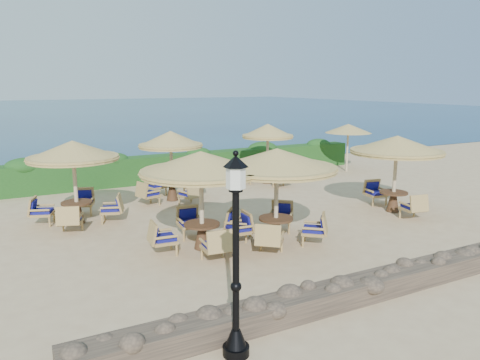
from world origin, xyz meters
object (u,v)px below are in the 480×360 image
extra_parasol (348,129)px  cafe_set_4 (171,156)px  lamp_post (236,266)px  cafe_set_2 (396,153)px  cafe_set_0 (201,179)px  cafe_set_1 (277,174)px  cafe_set_5 (268,144)px  cafe_set_3 (74,167)px

extra_parasol → cafe_set_4: bearing=-170.7°
lamp_post → cafe_set_2: lamp_post is taller
cafe_set_2 → cafe_set_0: bearing=-177.4°
cafe_set_0 → cafe_set_1: bearing=-12.8°
extra_parasol → cafe_set_0: (-11.07, -7.08, -0.25)m
extra_parasol → cafe_set_4: size_ratio=0.83×
extra_parasol → cafe_set_1: bearing=-140.1°
cafe_set_5 → cafe_set_0: bearing=-132.7°
extra_parasol → cafe_set_5: bearing=-173.3°
cafe_set_2 → cafe_set_3: same height
cafe_set_0 → cafe_set_2: bearing=2.6°
cafe_set_1 → cafe_set_4: bearing=98.8°
cafe_set_0 → extra_parasol: bearing=32.6°
lamp_post → cafe_set_0: lamp_post is taller
cafe_set_1 → cafe_set_2: bearing=8.5°
extra_parasol → cafe_set_1: cafe_set_1 is taller
extra_parasol → cafe_set_4: cafe_set_4 is taller
cafe_set_1 → cafe_set_4: same height
cafe_set_5 → lamp_post: bearing=-123.4°
extra_parasol → cafe_set_5: 5.13m
lamp_post → cafe_set_4: size_ratio=1.15×
cafe_set_3 → cafe_set_5: size_ratio=1.04×
cafe_set_5 → cafe_set_3: bearing=-163.9°
extra_parasol → cafe_set_4: 10.08m
cafe_set_4 → cafe_set_3: bearing=-158.7°
cafe_set_0 → cafe_set_3: bearing=122.7°
cafe_set_0 → cafe_set_5: 8.82m
lamp_post → cafe_set_3: bearing=96.7°
cafe_set_4 → cafe_set_1: bearing=-81.2°
extra_parasol → cafe_set_1: size_ratio=0.72×
cafe_set_2 → cafe_set_1: bearing=-171.5°
extra_parasol → cafe_set_5: size_ratio=0.87×
lamp_post → cafe_set_2: (8.89, 5.25, 0.52)m
lamp_post → cafe_set_1: (3.58, 4.46, 0.39)m
cafe_set_1 → cafe_set_2: 5.37m
cafe_set_2 → extra_parasol: bearing=61.2°
lamp_post → cafe_set_3: lamp_post is taller
lamp_post → cafe_set_5: lamp_post is taller
cafe_set_2 → cafe_set_3: 10.59m
lamp_post → cafe_set_2: bearing=30.6°
extra_parasol → cafe_set_2: 7.71m
lamp_post → cafe_set_3: (-1.04, 8.93, 0.28)m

